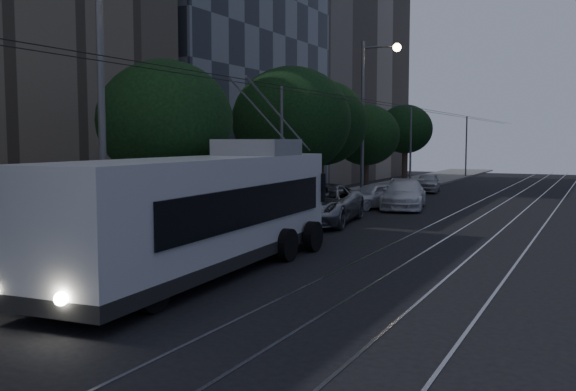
% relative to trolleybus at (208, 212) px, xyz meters
% --- Properties ---
extents(ground, '(120.00, 120.00, 0.00)m').
position_rel_trolleybus_xyz_m(ground, '(2.90, -0.71, -1.73)').
color(ground, black).
rests_on(ground, ground).
extents(sidewalk, '(5.00, 90.00, 0.15)m').
position_rel_trolleybus_xyz_m(sidewalk, '(-4.60, 19.29, -1.65)').
color(sidewalk, slate).
rests_on(sidewalk, ground).
extents(tram_rails, '(4.52, 90.00, 0.02)m').
position_rel_trolleybus_xyz_m(tram_rails, '(5.40, 19.29, -1.72)').
color(tram_rails, '#97979F').
rests_on(tram_rails, ground).
extents(overhead_wires, '(2.23, 90.00, 6.00)m').
position_rel_trolleybus_xyz_m(overhead_wires, '(-2.07, 19.29, 1.74)').
color(overhead_wires, black).
rests_on(overhead_wires, ground).
extents(trolleybus, '(3.42, 12.61, 5.63)m').
position_rel_trolleybus_xyz_m(trolleybus, '(0.00, 0.00, 0.00)').
color(trolleybus, silver).
rests_on(trolleybus, ground).
extents(pickup_silver, '(3.86, 6.71, 1.76)m').
position_rel_trolleybus_xyz_m(pickup_silver, '(-1.40, 11.11, -0.85)').
color(pickup_silver, gray).
rests_on(pickup_silver, ground).
extents(car_white_a, '(3.18, 4.43, 1.40)m').
position_rel_trolleybus_xyz_m(car_white_a, '(-1.31, 18.09, -1.03)').
color(car_white_a, silver).
rests_on(car_white_a, ground).
extents(car_white_b, '(3.17, 5.66, 1.55)m').
position_rel_trolleybus_xyz_m(car_white_b, '(0.20, 18.79, -0.95)').
color(car_white_b, silver).
rests_on(car_white_b, ground).
extents(car_white_c, '(1.68, 3.96, 1.27)m').
position_rel_trolleybus_xyz_m(car_white_c, '(-1.40, 23.79, -1.09)').
color(car_white_c, silver).
rests_on(car_white_c, ground).
extents(car_white_d, '(2.22, 4.21, 1.37)m').
position_rel_trolleybus_xyz_m(car_white_d, '(-1.40, 30.28, -1.04)').
color(car_white_d, '#AFB0B3').
rests_on(car_white_d, ground).
extents(tree_1, '(4.62, 4.62, 6.44)m').
position_rel_trolleybus_xyz_m(tree_1, '(-3.60, 2.89, 2.62)').
color(tree_1, '#2F201A').
rests_on(tree_1, ground).
extents(tree_2, '(5.71, 5.71, 7.20)m').
position_rel_trolleybus_xyz_m(tree_2, '(-3.60, 12.71, 2.90)').
color(tree_2, '#2F201A').
rests_on(tree_2, ground).
extents(tree_3, '(5.00, 5.00, 6.86)m').
position_rel_trolleybus_xyz_m(tree_3, '(-3.60, 16.11, 2.87)').
color(tree_3, '#2F201A').
rests_on(tree_3, ground).
extents(tree_4, '(4.22, 4.22, 5.92)m').
position_rel_trolleybus_xyz_m(tree_4, '(-3.60, 23.29, 2.27)').
color(tree_4, '#2F201A').
rests_on(tree_4, ground).
extents(tree_5, '(4.19, 4.19, 6.43)m').
position_rel_trolleybus_xyz_m(tree_5, '(-4.10, 33.81, 2.79)').
color(tree_5, '#2F201A').
rests_on(tree_5, ground).
extents(streetlamp_near, '(2.25, 0.44, 9.18)m').
position_rel_trolleybus_xyz_m(streetlamp_near, '(-1.90, -1.60, 3.85)').
color(streetlamp_near, slate).
rests_on(streetlamp_near, ground).
extents(streetlamp_far, '(2.24, 0.44, 9.13)m').
position_rel_trolleybus_xyz_m(streetlamp_far, '(-1.90, 19.04, 3.82)').
color(streetlamp_far, slate).
rests_on(streetlamp_far, ground).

